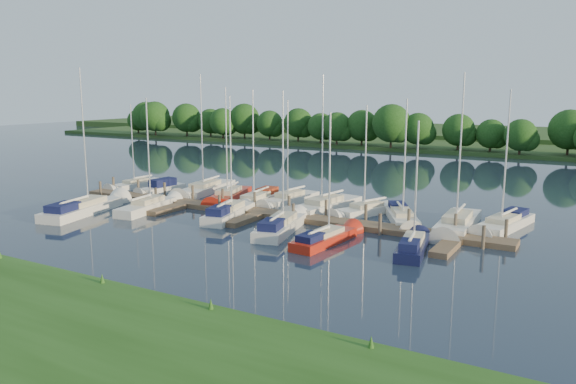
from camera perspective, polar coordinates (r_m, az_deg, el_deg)
The scene contains 23 objects.
ground at distance 40.81m, azimuth -8.55°, elevation -4.50°, with size 260.00×260.00×0.00m, color #1B2636.
dock at distance 46.52m, azimuth -2.96°, elevation -2.29°, with size 40.00×6.00×0.40m.
mooring_pilings at distance 47.37m, azimuth -2.22°, elevation -1.56°, with size 38.24×2.84×2.00m.
far_shore at distance 109.09m, azimuth 16.78°, elevation 4.63°, with size 180.00×30.00×0.60m, color #274219.
distant_hill at distance 133.44m, azimuth 19.30°, elevation 5.63°, with size 220.00×40.00×1.40m, color #2F5023.
treeline at distance 96.74m, azimuth 13.69°, elevation 6.38°, with size 146.30×9.96×8.32m.
sailboat_n_0 at distance 62.28m, azimuth -15.19°, elevation 0.65°, with size 2.01×7.25×9.18m.
motorboat at distance 58.78m, azimuth -12.73°, elevation 0.29°, with size 2.15×5.78×1.77m.
sailboat_n_2 at distance 57.88m, azimuth -8.48°, elevation 0.19°, with size 3.57×9.86×12.30m.
sailboat_n_3 at distance 53.63m, azimuth -6.07°, elevation -0.55°, with size 3.95×8.67×11.03m.
sailboat_n_4 at distance 51.22m, azimuth -3.26°, elevation -0.97°, with size 2.71×8.53×10.80m.
sailboat_n_5 at distance 51.64m, azimuth 0.16°, elevation -0.91°, with size 2.57×7.72×9.93m.
sailboat_n_6 at distance 48.73m, azimuth 3.64°, elevation -1.62°, with size 3.44×9.56×12.07m.
sailboat_n_7 at distance 47.81m, azimuth 7.95°, elevation -1.95°, with size 4.03×7.35×9.52m.
sailboat_n_8 at distance 45.79m, azimuth 11.49°, elevation -2.56°, with size 4.98×7.66×10.05m.
sailboat_n_9 at distance 44.16m, azimuth 16.77°, elevation -3.31°, with size 2.68×9.51×12.07m.
sailboat_n_10 at distance 45.49m, azimuth 21.03°, elevation -3.13°, with size 3.45×8.63×10.78m.
sailboat_s_0 at distance 50.95m, azimuth -19.92°, elevation -1.64°, with size 4.14×10.08×12.64m.
sailboat_s_1 at distance 50.25m, azimuth -13.94°, elevation -1.54°, with size 2.78×7.89×10.14m.
sailboat_s_2 at distance 46.25m, azimuth -5.96°, elevation -2.23°, with size 3.31×8.05×10.37m.
sailboat_s_3 at distance 41.70m, azimuth -0.70°, elevation -3.58°, with size 3.48×8.43×10.75m.
sailboat_s_4 at distance 38.71m, azimuth 3.88°, elevation -4.75°, with size 2.30×7.32×9.25m.
sailboat_s_5 at distance 37.45m, azimuth 12.57°, elevation -5.47°, with size 2.62×6.88×8.85m.
Camera 1 is at (24.71, -30.77, 10.40)m, focal length 35.00 mm.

